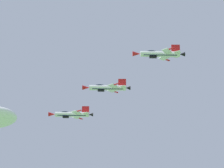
{
  "coord_description": "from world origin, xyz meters",
  "views": [
    {
      "loc": [
        -2.43,
        -3.96,
        1.51
      ],
      "look_at": [
        -11.63,
        114.66,
        95.59
      ],
      "focal_mm": 72.91,
      "sensor_mm": 36.0,
      "label": 1
    }
  ],
  "objects": [
    {
      "name": "fighter_jet_lead",
      "position": [
        -27.31,
        128.28,
        93.44
      ],
      "size": [
        15.97,
        10.24,
        4.68
      ],
      "rotation": [
        0.0,
        -0.3,
        1.66
      ],
      "color": "white"
    },
    {
      "name": "fighter_jet_left_wing",
      "position": [
        -13.31,
        113.81,
        93.43
      ],
      "size": [
        15.97,
        10.0,
        4.95
      ],
      "rotation": [
        0.0,
        -0.38,
        1.66
      ],
      "color": "white"
    },
    {
      "name": "fighter_jet_right_wing",
      "position": [
        3.92,
        99.16,
        94.01
      ],
      "size": [
        15.97,
        10.07,
        4.88
      ],
      "rotation": [
        0.0,
        -0.36,
        1.66
      ],
      "color": "white"
    }
  ]
}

